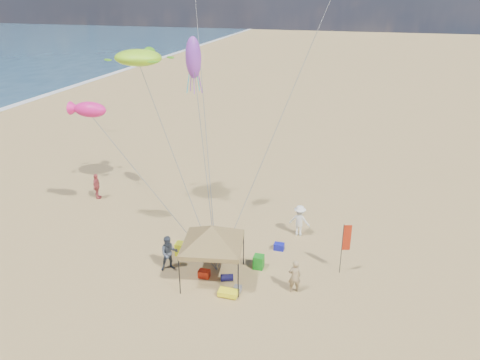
{
  "coord_description": "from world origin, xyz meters",
  "views": [
    {
      "loc": [
        5.9,
        -17.95,
        13.16
      ],
      "look_at": [
        0.0,
        3.0,
        4.0
      ],
      "focal_mm": 34.38,
      "sensor_mm": 36.0,
      "label": 1
    }
  ],
  "objects_px": {
    "canopy_tent": "(212,228)",
    "chair_yellow": "(181,249)",
    "cooler_blue": "(279,247)",
    "chair_green": "(259,262)",
    "person_near_a": "(295,276)",
    "person_near_c": "(299,221)",
    "feather_flag": "(346,240)",
    "cooler_red": "(204,274)",
    "person_far_a": "(97,186)",
    "beach_cart": "(228,293)",
    "person_near_b": "(169,253)"
  },
  "relations": [
    {
      "from": "canopy_tent",
      "to": "cooler_blue",
      "type": "bearing_deg",
      "value": 53.56
    },
    {
      "from": "person_near_c",
      "to": "cooler_red",
      "type": "bearing_deg",
      "value": 59.64
    },
    {
      "from": "person_near_b",
      "to": "canopy_tent",
      "type": "bearing_deg",
      "value": -36.73
    },
    {
      "from": "cooler_blue",
      "to": "chair_green",
      "type": "relative_size",
      "value": 0.77
    },
    {
      "from": "person_near_a",
      "to": "person_far_a",
      "type": "distance_m",
      "value": 15.9
    },
    {
      "from": "feather_flag",
      "to": "chair_green",
      "type": "height_order",
      "value": "feather_flag"
    },
    {
      "from": "beach_cart",
      "to": "person_near_b",
      "type": "height_order",
      "value": "person_near_b"
    },
    {
      "from": "chair_yellow",
      "to": "person_near_c",
      "type": "bearing_deg",
      "value": 33.55
    },
    {
      "from": "canopy_tent",
      "to": "cooler_red",
      "type": "relative_size",
      "value": 9.98
    },
    {
      "from": "cooler_blue",
      "to": "person_near_c",
      "type": "bearing_deg",
      "value": 67.72
    },
    {
      "from": "cooler_red",
      "to": "beach_cart",
      "type": "xyz_separation_m",
      "value": [
        1.59,
        -1.15,
        0.01
      ]
    },
    {
      "from": "canopy_tent",
      "to": "chair_yellow",
      "type": "bearing_deg",
      "value": 146.21
    },
    {
      "from": "person_far_a",
      "to": "feather_flag",
      "type": "bearing_deg",
      "value": -119.36
    },
    {
      "from": "cooler_red",
      "to": "person_near_a",
      "type": "bearing_deg",
      "value": 0.67
    },
    {
      "from": "feather_flag",
      "to": "chair_green",
      "type": "xyz_separation_m",
      "value": [
        -4.13,
        -0.73,
        -1.49
      ]
    },
    {
      "from": "feather_flag",
      "to": "person_near_b",
      "type": "height_order",
      "value": "feather_flag"
    },
    {
      "from": "cooler_red",
      "to": "person_near_a",
      "type": "height_order",
      "value": "person_near_a"
    },
    {
      "from": "cooler_red",
      "to": "person_near_a",
      "type": "xyz_separation_m",
      "value": [
        4.43,
        0.05,
        0.65
      ]
    },
    {
      "from": "person_near_a",
      "to": "person_near_c",
      "type": "distance_m",
      "value": 5.39
    },
    {
      "from": "canopy_tent",
      "to": "chair_yellow",
      "type": "xyz_separation_m",
      "value": [
        -2.37,
        1.59,
        -2.46
      ]
    },
    {
      "from": "beach_cart",
      "to": "person_near_c",
      "type": "relative_size",
      "value": 0.48
    },
    {
      "from": "feather_flag",
      "to": "chair_green",
      "type": "bearing_deg",
      "value": -170.03
    },
    {
      "from": "chair_yellow",
      "to": "person_near_a",
      "type": "relative_size",
      "value": 0.42
    },
    {
      "from": "chair_yellow",
      "to": "person_far_a",
      "type": "distance_m",
      "value": 9.58
    },
    {
      "from": "beach_cart",
      "to": "person_near_a",
      "type": "distance_m",
      "value": 3.16
    },
    {
      "from": "chair_yellow",
      "to": "person_near_a",
      "type": "xyz_separation_m",
      "value": [
        6.33,
        -1.57,
        0.49
      ]
    },
    {
      "from": "cooler_red",
      "to": "person_far_a",
      "type": "bearing_deg",
      "value": 146.25
    },
    {
      "from": "cooler_blue",
      "to": "person_far_a",
      "type": "bearing_deg",
      "value": 166.32
    },
    {
      "from": "chair_yellow",
      "to": "person_near_c",
      "type": "height_order",
      "value": "person_near_c"
    },
    {
      "from": "beach_cart",
      "to": "feather_flag",
      "type": "bearing_deg",
      "value": 34.53
    },
    {
      "from": "chair_green",
      "to": "person_near_b",
      "type": "distance_m",
      "value": 4.52
    },
    {
      "from": "cooler_red",
      "to": "person_near_c",
      "type": "distance_m",
      "value": 6.66
    },
    {
      "from": "canopy_tent",
      "to": "chair_yellow",
      "type": "distance_m",
      "value": 3.77
    },
    {
      "from": "cooler_blue",
      "to": "chair_yellow",
      "type": "bearing_deg",
      "value": -159.03
    },
    {
      "from": "chair_green",
      "to": "canopy_tent",
      "type": "bearing_deg",
      "value": -142.16
    },
    {
      "from": "chair_green",
      "to": "person_near_a",
      "type": "xyz_separation_m",
      "value": [
        2.05,
        -1.46,
        0.49
      ]
    },
    {
      "from": "person_near_c",
      "to": "person_far_a",
      "type": "height_order",
      "value": "person_near_c"
    },
    {
      "from": "person_near_b",
      "to": "person_far_a",
      "type": "relative_size",
      "value": 1.06
    },
    {
      "from": "canopy_tent",
      "to": "person_near_a",
      "type": "height_order",
      "value": "canopy_tent"
    },
    {
      "from": "feather_flag",
      "to": "cooler_red",
      "type": "height_order",
      "value": "feather_flag"
    },
    {
      "from": "beach_cart",
      "to": "person_near_c",
      "type": "xyz_separation_m",
      "value": [
        2.23,
        6.56,
        0.73
      ]
    },
    {
      "from": "feather_flag",
      "to": "person_near_c",
      "type": "relative_size",
      "value": 1.47
    },
    {
      "from": "canopy_tent",
      "to": "cooler_red",
      "type": "height_order",
      "value": "canopy_tent"
    },
    {
      "from": "canopy_tent",
      "to": "beach_cart",
      "type": "relative_size",
      "value": 5.99
    },
    {
      "from": "chair_green",
      "to": "beach_cart",
      "type": "xyz_separation_m",
      "value": [
        -0.8,
        -2.67,
        -0.15
      ]
    },
    {
      "from": "cooler_blue",
      "to": "person_near_a",
      "type": "xyz_separation_m",
      "value": [
        1.39,
        -3.46,
        0.65
      ]
    },
    {
      "from": "cooler_blue",
      "to": "chair_green",
      "type": "height_order",
      "value": "chair_green"
    },
    {
      "from": "chair_yellow",
      "to": "person_far_a",
      "type": "relative_size",
      "value": 0.4
    },
    {
      "from": "person_far_a",
      "to": "cooler_blue",
      "type": "bearing_deg",
      "value": -117.98
    },
    {
      "from": "beach_cart",
      "to": "person_near_c",
      "type": "bearing_deg",
      "value": 71.2
    }
  ]
}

